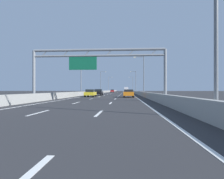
# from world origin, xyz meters

# --- Properties ---
(ground_plane) EXTENTS (260.00, 260.00, 0.00)m
(ground_plane) POSITION_xyz_m (0.00, 100.00, 0.00)
(ground_plane) COLOR #2D2D30
(lane_dash_left_1) EXTENTS (0.16, 3.00, 0.01)m
(lane_dash_left_1) POSITION_xyz_m (-1.80, 12.50, 0.01)
(lane_dash_left_1) COLOR white
(lane_dash_left_1) RESTS_ON ground_plane
(lane_dash_left_2) EXTENTS (0.16, 3.00, 0.01)m
(lane_dash_left_2) POSITION_xyz_m (-1.80, 21.50, 0.01)
(lane_dash_left_2) COLOR white
(lane_dash_left_2) RESTS_ON ground_plane
(lane_dash_left_3) EXTENTS (0.16, 3.00, 0.01)m
(lane_dash_left_3) POSITION_xyz_m (-1.80, 30.50, 0.01)
(lane_dash_left_3) COLOR white
(lane_dash_left_3) RESTS_ON ground_plane
(lane_dash_left_4) EXTENTS (0.16, 3.00, 0.01)m
(lane_dash_left_4) POSITION_xyz_m (-1.80, 39.50, 0.01)
(lane_dash_left_4) COLOR white
(lane_dash_left_4) RESTS_ON ground_plane
(lane_dash_left_5) EXTENTS (0.16, 3.00, 0.01)m
(lane_dash_left_5) POSITION_xyz_m (-1.80, 48.50, 0.01)
(lane_dash_left_5) COLOR white
(lane_dash_left_5) RESTS_ON ground_plane
(lane_dash_left_6) EXTENTS (0.16, 3.00, 0.01)m
(lane_dash_left_6) POSITION_xyz_m (-1.80, 57.50, 0.01)
(lane_dash_left_6) COLOR white
(lane_dash_left_6) RESTS_ON ground_plane
(lane_dash_left_7) EXTENTS (0.16, 3.00, 0.01)m
(lane_dash_left_7) POSITION_xyz_m (-1.80, 66.50, 0.01)
(lane_dash_left_7) COLOR white
(lane_dash_left_7) RESTS_ON ground_plane
(lane_dash_left_8) EXTENTS (0.16, 3.00, 0.01)m
(lane_dash_left_8) POSITION_xyz_m (-1.80, 75.50, 0.01)
(lane_dash_left_8) COLOR white
(lane_dash_left_8) RESTS_ON ground_plane
(lane_dash_left_9) EXTENTS (0.16, 3.00, 0.01)m
(lane_dash_left_9) POSITION_xyz_m (-1.80, 84.50, 0.01)
(lane_dash_left_9) COLOR white
(lane_dash_left_9) RESTS_ON ground_plane
(lane_dash_left_10) EXTENTS (0.16, 3.00, 0.01)m
(lane_dash_left_10) POSITION_xyz_m (-1.80, 93.50, 0.01)
(lane_dash_left_10) COLOR white
(lane_dash_left_10) RESTS_ON ground_plane
(lane_dash_left_11) EXTENTS (0.16, 3.00, 0.01)m
(lane_dash_left_11) POSITION_xyz_m (-1.80, 102.50, 0.01)
(lane_dash_left_11) COLOR white
(lane_dash_left_11) RESTS_ON ground_plane
(lane_dash_left_12) EXTENTS (0.16, 3.00, 0.01)m
(lane_dash_left_12) POSITION_xyz_m (-1.80, 111.50, 0.01)
(lane_dash_left_12) COLOR white
(lane_dash_left_12) RESTS_ON ground_plane
(lane_dash_left_13) EXTENTS (0.16, 3.00, 0.01)m
(lane_dash_left_13) POSITION_xyz_m (-1.80, 120.50, 0.01)
(lane_dash_left_13) COLOR white
(lane_dash_left_13) RESTS_ON ground_plane
(lane_dash_left_14) EXTENTS (0.16, 3.00, 0.01)m
(lane_dash_left_14) POSITION_xyz_m (-1.80, 129.50, 0.01)
(lane_dash_left_14) COLOR white
(lane_dash_left_14) RESTS_ON ground_plane
(lane_dash_left_15) EXTENTS (0.16, 3.00, 0.01)m
(lane_dash_left_15) POSITION_xyz_m (-1.80, 138.50, 0.01)
(lane_dash_left_15) COLOR white
(lane_dash_left_15) RESTS_ON ground_plane
(lane_dash_left_16) EXTENTS (0.16, 3.00, 0.01)m
(lane_dash_left_16) POSITION_xyz_m (-1.80, 147.50, 0.01)
(lane_dash_left_16) COLOR white
(lane_dash_left_16) RESTS_ON ground_plane
(lane_dash_left_17) EXTENTS (0.16, 3.00, 0.01)m
(lane_dash_left_17) POSITION_xyz_m (-1.80, 156.50, 0.01)
(lane_dash_left_17) COLOR white
(lane_dash_left_17) RESTS_ON ground_plane
(lane_dash_right_1) EXTENTS (0.16, 3.00, 0.01)m
(lane_dash_right_1) POSITION_xyz_m (1.80, 12.50, 0.01)
(lane_dash_right_1) COLOR white
(lane_dash_right_1) RESTS_ON ground_plane
(lane_dash_right_2) EXTENTS (0.16, 3.00, 0.01)m
(lane_dash_right_2) POSITION_xyz_m (1.80, 21.50, 0.01)
(lane_dash_right_2) COLOR white
(lane_dash_right_2) RESTS_ON ground_plane
(lane_dash_right_3) EXTENTS (0.16, 3.00, 0.01)m
(lane_dash_right_3) POSITION_xyz_m (1.80, 30.50, 0.01)
(lane_dash_right_3) COLOR white
(lane_dash_right_3) RESTS_ON ground_plane
(lane_dash_right_4) EXTENTS (0.16, 3.00, 0.01)m
(lane_dash_right_4) POSITION_xyz_m (1.80, 39.50, 0.01)
(lane_dash_right_4) COLOR white
(lane_dash_right_4) RESTS_ON ground_plane
(lane_dash_right_5) EXTENTS (0.16, 3.00, 0.01)m
(lane_dash_right_5) POSITION_xyz_m (1.80, 48.50, 0.01)
(lane_dash_right_5) COLOR white
(lane_dash_right_5) RESTS_ON ground_plane
(lane_dash_right_6) EXTENTS (0.16, 3.00, 0.01)m
(lane_dash_right_6) POSITION_xyz_m (1.80, 57.50, 0.01)
(lane_dash_right_6) COLOR white
(lane_dash_right_6) RESTS_ON ground_plane
(lane_dash_right_7) EXTENTS (0.16, 3.00, 0.01)m
(lane_dash_right_7) POSITION_xyz_m (1.80, 66.50, 0.01)
(lane_dash_right_7) COLOR white
(lane_dash_right_7) RESTS_ON ground_plane
(lane_dash_right_8) EXTENTS (0.16, 3.00, 0.01)m
(lane_dash_right_8) POSITION_xyz_m (1.80, 75.50, 0.01)
(lane_dash_right_8) COLOR white
(lane_dash_right_8) RESTS_ON ground_plane
(lane_dash_right_9) EXTENTS (0.16, 3.00, 0.01)m
(lane_dash_right_9) POSITION_xyz_m (1.80, 84.50, 0.01)
(lane_dash_right_9) COLOR white
(lane_dash_right_9) RESTS_ON ground_plane
(lane_dash_right_10) EXTENTS (0.16, 3.00, 0.01)m
(lane_dash_right_10) POSITION_xyz_m (1.80, 93.50, 0.01)
(lane_dash_right_10) COLOR white
(lane_dash_right_10) RESTS_ON ground_plane
(lane_dash_right_11) EXTENTS (0.16, 3.00, 0.01)m
(lane_dash_right_11) POSITION_xyz_m (1.80, 102.50, 0.01)
(lane_dash_right_11) COLOR white
(lane_dash_right_11) RESTS_ON ground_plane
(lane_dash_right_12) EXTENTS (0.16, 3.00, 0.01)m
(lane_dash_right_12) POSITION_xyz_m (1.80, 111.50, 0.01)
(lane_dash_right_12) COLOR white
(lane_dash_right_12) RESTS_ON ground_plane
(lane_dash_right_13) EXTENTS (0.16, 3.00, 0.01)m
(lane_dash_right_13) POSITION_xyz_m (1.80, 120.50, 0.01)
(lane_dash_right_13) COLOR white
(lane_dash_right_13) RESTS_ON ground_plane
(lane_dash_right_14) EXTENTS (0.16, 3.00, 0.01)m
(lane_dash_right_14) POSITION_xyz_m (1.80, 129.50, 0.01)
(lane_dash_right_14) COLOR white
(lane_dash_right_14) RESTS_ON ground_plane
(lane_dash_right_15) EXTENTS (0.16, 3.00, 0.01)m
(lane_dash_right_15) POSITION_xyz_m (1.80, 138.50, 0.01)
(lane_dash_right_15) COLOR white
(lane_dash_right_15) RESTS_ON ground_plane
(lane_dash_right_16) EXTENTS (0.16, 3.00, 0.01)m
(lane_dash_right_16) POSITION_xyz_m (1.80, 147.50, 0.01)
(lane_dash_right_16) COLOR white
(lane_dash_right_16) RESTS_ON ground_plane
(lane_dash_right_17) EXTENTS (0.16, 3.00, 0.01)m
(lane_dash_right_17) POSITION_xyz_m (1.80, 156.50, 0.01)
(lane_dash_right_17) COLOR white
(lane_dash_right_17) RESTS_ON ground_plane
(edge_line_left) EXTENTS (0.16, 176.00, 0.01)m
(edge_line_left) POSITION_xyz_m (-5.25, 88.00, 0.01)
(edge_line_left) COLOR white
(edge_line_left) RESTS_ON ground_plane
(edge_line_right) EXTENTS (0.16, 176.00, 0.01)m
(edge_line_right) POSITION_xyz_m (5.25, 88.00, 0.01)
(edge_line_right) COLOR white
(edge_line_right) RESTS_ON ground_plane
(barrier_left) EXTENTS (0.45, 220.00, 0.95)m
(barrier_left) POSITION_xyz_m (-6.90, 110.00, 0.47)
(barrier_left) COLOR #9E9E99
(barrier_left) RESTS_ON ground_plane
(barrier_right) EXTENTS (0.45, 220.00, 0.95)m
(barrier_right) POSITION_xyz_m (6.90, 110.00, 0.47)
(barrier_right) COLOR #9E9E99
(barrier_right) RESTS_ON ground_plane
(sign_gantry) EXTENTS (16.39, 0.36, 6.36)m
(sign_gantry) POSITION_xyz_m (-0.24, 25.11, 4.85)
(sign_gantry) COLOR gray
(sign_gantry) RESTS_ON ground_plane
(streetlamp_right_near) EXTENTS (2.58, 0.28, 9.50)m
(streetlamp_right_near) POSITION_xyz_m (7.47, 10.95, 5.40)
(streetlamp_right_near) COLOR slate
(streetlamp_right_near) RESTS_ON ground_plane
(streetlamp_left_mid) EXTENTS (2.58, 0.28, 9.50)m
(streetlamp_left_mid) POSITION_xyz_m (-7.47, 50.00, 5.40)
(streetlamp_left_mid) COLOR slate
(streetlamp_left_mid) RESTS_ON ground_plane
(streetlamp_right_mid) EXTENTS (2.58, 0.28, 9.50)m
(streetlamp_right_mid) POSITION_xyz_m (7.47, 50.00, 5.40)
(streetlamp_right_mid) COLOR slate
(streetlamp_right_mid) RESTS_ON ground_plane
(streetlamp_left_far) EXTENTS (2.58, 0.28, 9.50)m
(streetlamp_left_far) POSITION_xyz_m (-7.47, 89.05, 5.40)
(streetlamp_left_far) COLOR slate
(streetlamp_left_far) RESTS_ON ground_plane
(streetlamp_right_far) EXTENTS (2.58, 0.28, 9.50)m
(streetlamp_right_far) POSITION_xyz_m (7.47, 89.05, 5.40)
(streetlamp_right_far) COLOR slate
(streetlamp_right_far) RESTS_ON ground_plane
(streetlamp_left_distant) EXTENTS (2.58, 0.28, 9.50)m
(streetlamp_left_distant) POSITION_xyz_m (-7.47, 128.09, 5.40)
(streetlamp_left_distant) COLOR slate
(streetlamp_left_distant) RESTS_ON ground_plane
(streetlamp_right_distant) EXTENTS (2.58, 0.28, 9.50)m
(streetlamp_right_distant) POSITION_xyz_m (7.47, 128.09, 5.40)
(streetlamp_right_distant) COLOR slate
(streetlamp_right_distant) RESTS_ON ground_plane
(black_car) EXTENTS (1.87, 4.29, 1.51)m
(black_car) POSITION_xyz_m (-3.35, 49.95, 0.76)
(black_car) COLOR black
(black_car) RESTS_ON ground_plane
(orange_car) EXTENTS (1.82, 4.25, 1.41)m
(orange_car) POSITION_xyz_m (3.84, 37.57, 0.74)
(orange_car) COLOR orange
(orange_car) RESTS_ON ground_plane
(yellow_car) EXTENTS (1.78, 4.17, 1.44)m
(yellow_car) POSITION_xyz_m (-3.49, 39.50, 0.73)
(yellow_car) COLOR yellow
(yellow_car) RESTS_ON ground_plane
(silver_car) EXTENTS (1.78, 4.67, 1.46)m
(silver_car) POSITION_xyz_m (3.44, 79.93, 0.75)
(silver_car) COLOR #A8ADB2
(silver_car) RESTS_ON ground_plane
(red_car) EXTENTS (1.71, 4.29, 1.50)m
(red_car) POSITION_xyz_m (-3.66, 105.51, 0.77)
(red_car) COLOR red
(red_car) RESTS_ON ground_plane
(box_truck) EXTENTS (2.42, 7.61, 2.93)m
(box_truck) POSITION_xyz_m (3.61, 122.85, 1.62)
(box_truck) COLOR silver
(box_truck) RESTS_ON ground_plane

